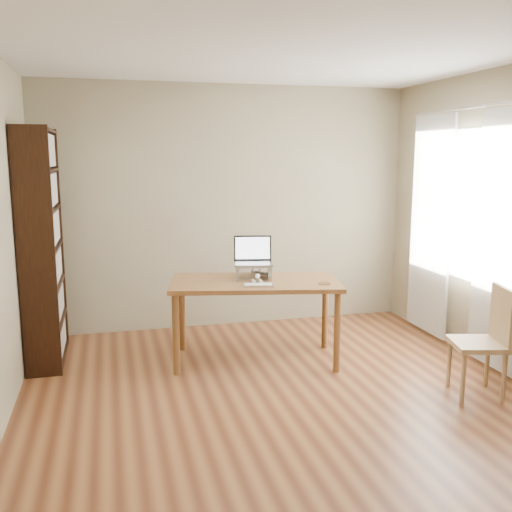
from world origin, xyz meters
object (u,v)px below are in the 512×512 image
at_px(bookshelf, 43,247).
at_px(desk, 255,290).
at_px(chair, 485,337).
at_px(keyboard, 258,285).
at_px(laptop, 252,257).
at_px(cat, 252,272).

height_order(bookshelf, desk, bookshelf).
bearing_deg(chair, keyboard, 163.29).
height_order(keyboard, chair, chair).
bearing_deg(bookshelf, laptop, -11.00).
xyz_separation_m(laptop, cat, (-0.00, -0.03, -0.13)).
height_order(bookshelf, keyboard, bookshelf).
xyz_separation_m(keyboard, chair, (1.58, -0.94, -0.30)).
xyz_separation_m(desk, chair, (1.55, -1.16, -0.20)).
distance_m(bookshelf, cat, 1.89).
bearing_deg(laptop, cat, -78.12).
relative_size(desk, cat, 3.43).
xyz_separation_m(desk, cat, (-0.00, 0.11, 0.15)).
height_order(desk, laptop, laptop).
distance_m(bookshelf, keyboard, 1.96).
bearing_deg(keyboard, bookshelf, 170.73).
bearing_deg(desk, keyboard, -85.92).
bearing_deg(bookshelf, chair, -26.08).
relative_size(desk, keyboard, 5.89).
distance_m(laptop, chair, 2.08).
distance_m(keyboard, chair, 1.86).
distance_m(keyboard, cat, 0.34).
xyz_separation_m(bookshelf, keyboard, (1.80, -0.72, -0.29)).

